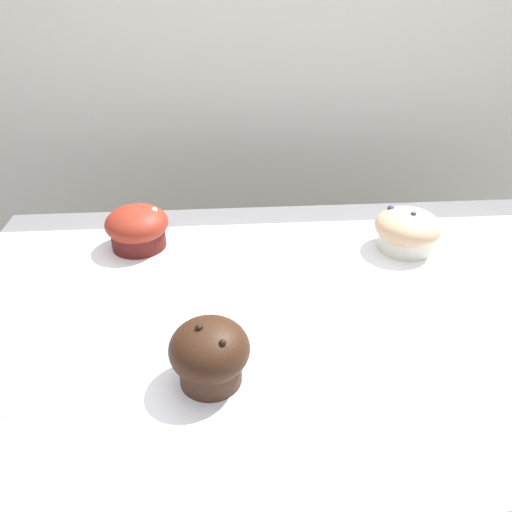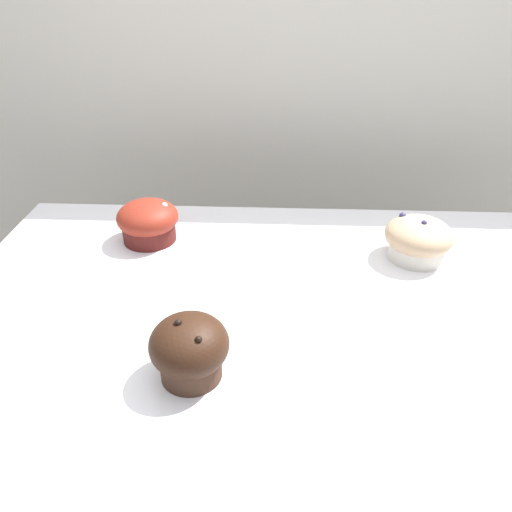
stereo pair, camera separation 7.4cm
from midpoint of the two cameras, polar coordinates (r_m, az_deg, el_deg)
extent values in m
cube|color=beige|center=(1.27, -1.05, 8.73)|extent=(3.20, 0.10, 1.80)
cube|color=silver|center=(1.07, 1.19, -26.50)|extent=(1.00, 0.64, 0.96)
cylinder|color=#501815|center=(0.87, -15.68, 2.28)|extent=(0.09, 0.09, 0.04)
ellipsoid|color=maroon|center=(0.86, -15.89, 3.55)|extent=(0.10, 0.10, 0.06)
sphere|color=white|center=(0.85, -14.02, 5.05)|extent=(0.01, 0.01, 0.01)
cylinder|color=silver|center=(0.86, 14.45, 1.99)|extent=(0.09, 0.09, 0.04)
ellipsoid|color=tan|center=(0.85, 14.63, 3.21)|extent=(0.11, 0.11, 0.06)
sphere|color=navy|center=(0.86, 12.81, 5.26)|extent=(0.01, 0.01, 0.01)
sphere|color=navy|center=(0.83, 15.15, 4.56)|extent=(0.01, 0.01, 0.01)
cylinder|color=#40281D|center=(0.59, -8.89, -12.29)|extent=(0.07, 0.07, 0.05)
ellipsoid|color=black|center=(0.58, -9.08, -10.57)|extent=(0.09, 0.09, 0.07)
sphere|color=black|center=(0.56, -10.38, -8.26)|extent=(0.01, 0.01, 0.01)
sphere|color=black|center=(0.54, -7.81, -9.99)|extent=(0.01, 0.01, 0.01)
camera|label=1|loc=(0.04, -92.86, -1.75)|focal=35.00mm
camera|label=2|loc=(0.04, 87.14, 1.75)|focal=35.00mm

